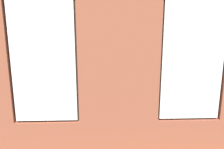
% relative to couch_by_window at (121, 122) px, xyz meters
% --- Properties ---
extents(ground_plane, '(7.01, 6.32, 0.10)m').
position_rel_couch_by_window_xyz_m(ground_plane, '(0.09, -2.13, -0.38)').
color(ground_plane, '#99663D').
extents(brick_wall_with_windows, '(6.41, 0.30, 3.57)m').
position_rel_couch_by_window_xyz_m(brick_wall_with_windows, '(0.09, 0.65, 1.45)').
color(brick_wall_with_windows, '#9E5138').
rests_on(brick_wall_with_windows, ground_plane).
extents(couch_by_window, '(1.77, 0.87, 0.80)m').
position_rel_couch_by_window_xyz_m(couch_by_window, '(0.00, 0.00, 0.00)').
color(couch_by_window, black).
rests_on(couch_by_window, ground_plane).
extents(couch_left, '(1.02, 1.89, 0.80)m').
position_rel_couch_by_window_xyz_m(couch_left, '(-2.41, -1.79, -0.00)').
color(couch_left, black).
rests_on(couch_left, ground_plane).
extents(coffee_table, '(1.23, 0.84, 0.42)m').
position_rel_couch_by_window_xyz_m(coffee_table, '(0.13, -2.07, 0.04)').
color(coffee_table, olive).
rests_on(coffee_table, ground_plane).
extents(cup_ceramic, '(0.07, 0.07, 0.08)m').
position_rel_couch_by_window_xyz_m(cup_ceramic, '(0.04, -1.95, 0.13)').
color(cup_ceramic, '#33567F').
rests_on(cup_ceramic, coffee_table).
extents(candle_jar, '(0.08, 0.08, 0.13)m').
position_rel_couch_by_window_xyz_m(candle_jar, '(0.28, -2.18, 0.15)').
color(candle_jar, '#B7333D').
rests_on(candle_jar, coffee_table).
extents(table_plant_small, '(0.19, 0.19, 0.29)m').
position_rel_couch_by_window_xyz_m(table_plant_small, '(-0.21, -2.22, 0.24)').
color(table_plant_small, '#47423D').
rests_on(table_plant_small, coffee_table).
extents(remote_black, '(0.07, 0.17, 0.02)m').
position_rel_couch_by_window_xyz_m(remote_black, '(0.50, -1.95, 0.10)').
color(remote_black, black).
rests_on(remote_black, coffee_table).
extents(media_console, '(0.93, 0.42, 0.57)m').
position_rel_couch_by_window_xyz_m(media_console, '(2.95, -1.71, -0.04)').
color(media_console, black).
rests_on(media_console, ground_plane).
extents(tv_flatscreen, '(1.11, 0.20, 0.72)m').
position_rel_couch_by_window_xyz_m(tv_flatscreen, '(2.95, -1.72, 0.61)').
color(tv_flatscreen, black).
rests_on(tv_flatscreen, media_console).
extents(papasan_chair, '(1.03, 1.03, 0.67)m').
position_rel_couch_by_window_xyz_m(papasan_chair, '(1.22, -3.95, 0.10)').
color(papasan_chair, olive).
rests_on(papasan_chair, ground_plane).
extents(potted_plant_foreground_right, '(0.84, 0.84, 1.13)m').
position_rel_couch_by_window_xyz_m(potted_plant_foreground_right, '(2.65, -4.24, 0.43)').
color(potted_plant_foreground_right, brown).
rests_on(potted_plant_foreground_right, ground_plane).
extents(potted_plant_mid_room_small, '(0.25, 0.25, 0.53)m').
position_rel_couch_by_window_xyz_m(potted_plant_mid_room_small, '(-0.46, -3.03, 0.03)').
color(potted_plant_mid_room_small, brown).
rests_on(potted_plant_mid_room_small, ground_plane).
extents(potted_plant_by_left_couch, '(0.41, 0.41, 0.66)m').
position_rel_couch_by_window_xyz_m(potted_plant_by_left_couch, '(-2.01, -3.14, 0.12)').
color(potted_plant_by_left_couch, '#47423D').
rests_on(potted_plant_by_left_couch, ground_plane).
extents(potted_plant_near_tv, '(0.81, 0.80, 1.12)m').
position_rel_couch_by_window_xyz_m(potted_plant_near_tv, '(2.41, -0.81, 0.34)').
color(potted_plant_near_tv, beige).
rests_on(potted_plant_near_tv, ground_plane).
extents(potted_plant_between_couches, '(0.46, 0.46, 0.84)m').
position_rel_couch_by_window_xyz_m(potted_plant_between_couches, '(-1.33, -0.05, 0.20)').
color(potted_plant_between_couches, gray).
rests_on(potted_plant_between_couches, ground_plane).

